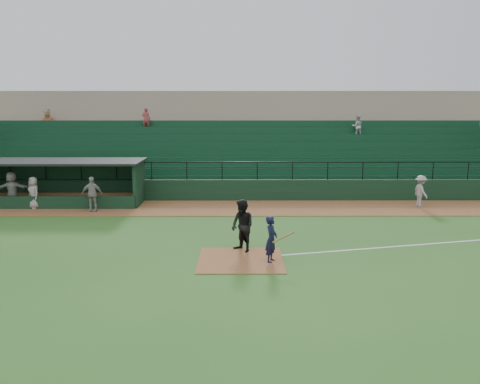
{
  "coord_description": "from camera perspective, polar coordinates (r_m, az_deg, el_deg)",
  "views": [
    {
      "loc": [
        -0.09,
        -18.11,
        5.47
      ],
      "look_at": [
        0.0,
        5.0,
        1.4
      ],
      "focal_mm": 37.68,
      "sensor_mm": 36.0,
      "label": 1
    }
  ],
  "objects": [
    {
      "name": "dugout_player_a",
      "position": [
        26.7,
        -16.43,
        -0.22
      ],
      "size": [
        1.07,
        0.5,
        1.79
      ],
      "primitive_type": "imported",
      "rotation": [
        0.0,
        0.0,
        0.06
      ],
      "color": "#9A9690",
      "rests_on": "warning_track"
    },
    {
      "name": "stadium_structure",
      "position": [
        34.71,
        -0.07,
        4.76
      ],
      "size": [
        38.0,
        13.08,
        6.4
      ],
      "color": "black",
      "rests_on": "ground"
    },
    {
      "name": "batter_at_plate",
      "position": [
        17.57,
        3.58,
        -5.38
      ],
      "size": [
        1.08,
        0.72,
        1.64
      ],
      "color": "black",
      "rests_on": "ground"
    },
    {
      "name": "runner",
      "position": [
        28.42,
        19.8,
        0.09
      ],
      "size": [
        0.83,
        1.19,
        1.69
      ],
      "primitive_type": "imported",
      "rotation": [
        0.0,
        0.0,
        1.76
      ],
      "color": "#9A9490",
      "rests_on": "warning_track"
    },
    {
      "name": "dugout",
      "position": [
        29.6,
        -19.27,
        1.39
      ],
      "size": [
        8.9,
        3.2,
        2.42
      ],
      "color": "black",
      "rests_on": "ground"
    },
    {
      "name": "dugout_player_c",
      "position": [
        29.45,
        -24.39,
        0.3
      ],
      "size": [
        1.77,
        0.68,
        1.88
      ],
      "primitive_type": "imported",
      "rotation": [
        0.0,
        0.0,
        3.21
      ],
      "color": "#A19C97",
      "rests_on": "warning_track"
    },
    {
      "name": "dugout_player_b",
      "position": [
        28.47,
        -22.32,
        -0.07
      ],
      "size": [
        0.97,
        0.94,
        1.67
      ],
      "primitive_type": "imported",
      "rotation": [
        0.0,
        0.0,
        -0.72
      ],
      "color": "#9C9792",
      "rests_on": "warning_track"
    },
    {
      "name": "umpire",
      "position": [
        18.71,
        0.28,
        -3.88
      ],
      "size": [
        1.18,
        1.22,
        1.97
      ],
      "primitive_type": "imported",
      "rotation": [
        0.0,
        0.0,
        -0.91
      ],
      "color": "black",
      "rests_on": "ground"
    },
    {
      "name": "foul_line",
      "position": [
        21.64,
        21.84,
        -5.38
      ],
      "size": [
        17.49,
        4.44,
        0.01
      ],
      "primitive_type": "cube",
      "rotation": [
        0.0,
        0.0,
        0.24
      ],
      "color": "white",
      "rests_on": "ground"
    },
    {
      "name": "warning_track",
      "position": [
        26.67,
        -0.02,
        -1.81
      ],
      "size": [
        40.0,
        4.0,
        0.03
      ],
      "primitive_type": "cube",
      "color": "brown",
      "rests_on": "ground"
    },
    {
      "name": "home_plate_dirt",
      "position": [
        17.96,
        0.07,
        -7.7
      ],
      "size": [
        3.0,
        3.0,
        0.03
      ],
      "primitive_type": "cube",
      "color": "brown",
      "rests_on": "ground"
    },
    {
      "name": "ground",
      "position": [
        18.92,
        0.06,
        -6.82
      ],
      "size": [
        90.0,
        90.0,
        0.0
      ],
      "primitive_type": "plane",
      "color": "#27561C",
      "rests_on": "ground"
    }
  ]
}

